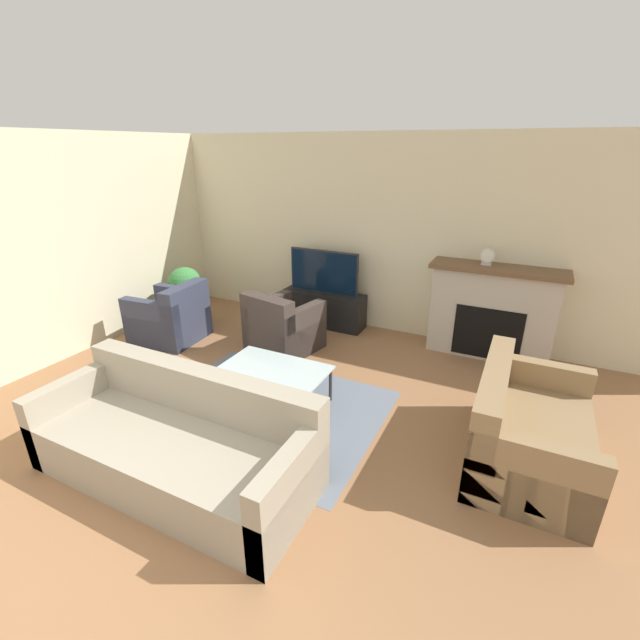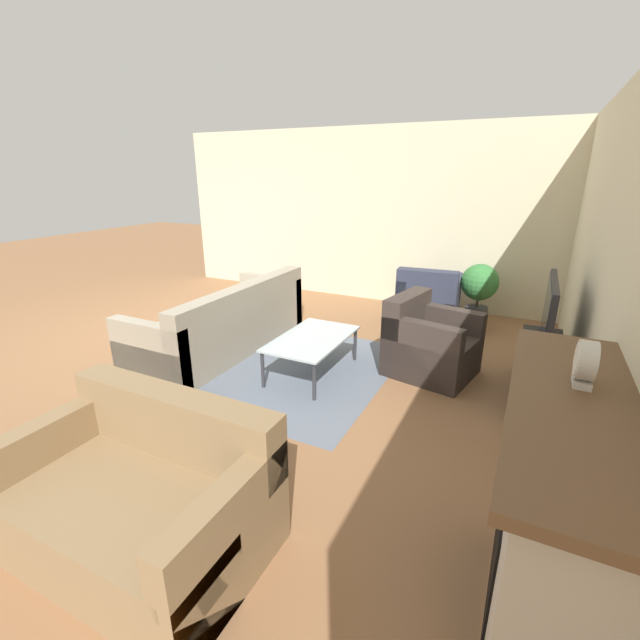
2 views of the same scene
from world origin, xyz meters
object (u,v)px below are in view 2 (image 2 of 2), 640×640
(tv, at_px, (549,315))
(couch_sectional, at_px, (225,326))
(coffee_table, at_px, (312,341))
(armchair_accent, at_px, (429,346))
(armchair_by_window, at_px, (428,303))
(couch_loveseat, at_px, (142,499))
(potted_plant, at_px, (479,288))
(mantel_clock, at_px, (585,362))

(tv, relative_size, couch_sectional, 0.45)
(coffee_table, bearing_deg, tv, 102.39)
(armchair_accent, bearing_deg, coffee_table, 128.40)
(couch_sectional, distance_m, armchair_by_window, 2.81)
(couch_loveseat, bearing_deg, tv, 55.17)
(couch_sectional, distance_m, couch_loveseat, 2.88)
(couch_loveseat, bearing_deg, armchair_accent, 72.26)
(potted_plant, bearing_deg, armchair_accent, -7.69)
(armchair_by_window, height_order, mantel_clock, mantel_clock)
(couch_sectional, distance_m, mantel_clock, 4.03)
(armchair_by_window, height_order, potted_plant, potted_plant)
(armchair_accent, bearing_deg, couch_loveseat, 173.64)
(couch_loveseat, bearing_deg, mantel_clock, 18.22)
(tv, relative_size, potted_plant, 1.24)
(couch_loveseat, xyz_separation_m, mantel_clock, (-0.67, 2.03, 0.99))
(tv, bearing_deg, couch_sectional, -84.49)
(tv, distance_m, couch_sectional, 3.45)
(couch_sectional, distance_m, potted_plant, 3.45)
(tv, xyz_separation_m, armchair_by_window, (-1.67, -1.41, -0.53))
(couch_loveseat, xyz_separation_m, potted_plant, (-4.78, 1.19, 0.24))
(couch_sectional, xyz_separation_m, armchair_accent, (-0.42, 2.35, 0.01))
(tv, bearing_deg, potted_plant, -157.79)
(potted_plant, bearing_deg, coffee_table, -29.18)
(couch_sectional, xyz_separation_m, mantel_clock, (1.85, 3.44, 0.99))
(armchair_by_window, distance_m, potted_plant, 0.71)
(armchair_by_window, height_order, armchair_accent, same)
(couch_sectional, distance_m, coffee_table, 1.26)
(couch_sectional, xyz_separation_m, potted_plant, (-2.26, 2.60, 0.24))
(couch_loveseat, bearing_deg, armchair_by_window, 82.82)
(potted_plant, distance_m, mantel_clock, 4.26)
(armchair_accent, relative_size, mantel_clock, 4.77)
(armchair_by_window, bearing_deg, tv, 125.83)
(couch_sectional, height_order, coffee_table, couch_sectional)
(armchair_by_window, xyz_separation_m, potted_plant, (-0.26, 0.62, 0.23))
(couch_sectional, height_order, couch_loveseat, same)
(armchair_by_window, bearing_deg, coffee_table, 67.05)
(couch_loveseat, bearing_deg, potted_plant, 76.05)
(armchair_by_window, bearing_deg, couch_loveseat, 78.54)
(tv, bearing_deg, armchair_accent, -94.88)
(couch_loveseat, bearing_deg, coffee_table, 93.74)
(mantel_clock, bearing_deg, armchair_by_window, -159.20)
(couch_sectional, relative_size, potted_plant, 2.73)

